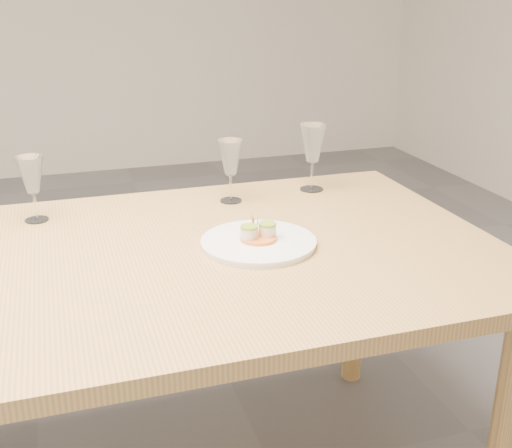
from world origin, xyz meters
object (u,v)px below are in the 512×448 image
object	(u,v)px
dining_table	(2,301)
wine_glass_3	(230,159)
dinner_plate	(259,241)
wine_glass_4	(313,144)
wine_glass_2	(31,176)

from	to	relation	value
dining_table	wine_glass_3	world-z (taller)	wine_glass_3
wine_glass_3	dinner_plate	bearing A→B (deg)	-94.43
dining_table	wine_glass_4	bearing A→B (deg)	21.93
dinner_plate	wine_glass_2	world-z (taller)	wine_glass_2
wine_glass_2	wine_glass_4	distance (m)	0.82
wine_glass_2	wine_glass_3	xyz separation A→B (m)	(0.55, -0.00, 0.00)
dining_table	dinner_plate	bearing A→B (deg)	-1.77
dining_table	dinner_plate	xyz separation A→B (m)	(0.61, -0.02, 0.08)
wine_glass_4	dining_table	bearing A→B (deg)	-158.07
wine_glass_3	wine_glass_4	size ratio (longest dim) A/B	0.89
dinner_plate	wine_glass_3	bearing A→B (deg)	85.57
dinner_plate	wine_glass_3	distance (m)	0.37
dining_table	wine_glass_4	xyz separation A→B (m)	(0.91, 0.36, 0.21)
wine_glass_4	wine_glass_3	bearing A→B (deg)	-173.43
wine_glass_2	dining_table	bearing A→B (deg)	-104.13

